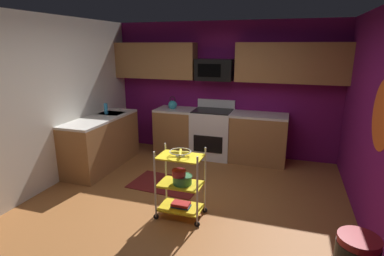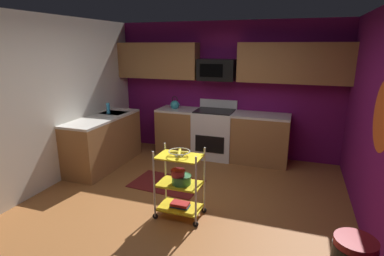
% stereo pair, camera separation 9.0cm
% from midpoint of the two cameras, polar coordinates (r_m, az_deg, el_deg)
% --- Properties ---
extents(floor, '(4.40, 4.80, 0.04)m').
position_cam_midpoint_polar(floor, '(4.32, -2.35, -14.97)').
color(floor, '#995B2D').
rests_on(floor, ground).
extents(wall_back, '(4.52, 0.06, 2.60)m').
position_cam_midpoint_polar(wall_back, '(6.13, 5.49, 7.15)').
color(wall_back, '#6B1156').
rests_on(wall_back, ground).
extents(wall_left, '(0.06, 4.80, 2.60)m').
position_cam_midpoint_polar(wall_left, '(5.06, -27.02, 3.84)').
color(wall_left, silver).
rests_on(wall_left, ground).
extents(wall_right, '(0.06, 4.80, 2.60)m').
position_cam_midpoint_polar(wall_right, '(3.71, 31.66, -0.39)').
color(wall_right, '#6B1156').
rests_on(wall_right, ground).
extents(wall_flower_decal, '(0.00, 0.76, 0.76)m').
position_cam_midpoint_polar(wall_flower_decal, '(3.71, 31.36, 2.05)').
color(wall_flower_decal, '#E5591E').
extents(counter_run, '(3.48, 2.23, 0.92)m').
position_cam_midpoint_polar(counter_run, '(5.81, -3.68, -1.71)').
color(counter_run, '#9E6B3D').
rests_on(counter_run, ground).
extents(oven_range, '(0.76, 0.65, 1.10)m').
position_cam_midpoint_polar(oven_range, '(6.02, 3.37, -0.95)').
color(oven_range, white).
rests_on(oven_range, ground).
extents(upper_cabinets, '(4.40, 0.33, 0.70)m').
position_cam_midpoint_polar(upper_cabinets, '(5.88, 5.48, 12.20)').
color(upper_cabinets, '#9E6B3D').
extents(microwave, '(0.70, 0.39, 0.40)m').
position_cam_midpoint_polar(microwave, '(5.91, 3.82, 10.79)').
color(microwave, black).
extents(rolling_cart, '(0.62, 0.37, 0.91)m').
position_cam_midpoint_polar(rolling_cart, '(3.94, -2.80, -10.40)').
color(rolling_cart, silver).
rests_on(rolling_cart, ground).
extents(fruit_bowl, '(0.27, 0.27, 0.07)m').
position_cam_midpoint_polar(fruit_bowl, '(3.77, -2.88, -4.59)').
color(fruit_bowl, silver).
rests_on(fruit_bowl, rolling_cart).
extents(mixing_bowl_large, '(0.25, 0.25, 0.11)m').
position_cam_midpoint_polar(mixing_bowl_large, '(3.90, -2.49, -9.56)').
color(mixing_bowl_large, '#387F4C').
rests_on(mixing_bowl_large, rolling_cart).
extents(mixing_bowl_small, '(0.18, 0.18, 0.08)m').
position_cam_midpoint_polar(mixing_bowl_small, '(3.84, -3.15, -8.36)').
color(mixing_bowl_small, maroon).
rests_on(mixing_bowl_small, rolling_cart).
extents(book_stack, '(0.25, 0.15, 0.06)m').
position_cam_midpoint_polar(book_stack, '(4.07, -2.74, -14.13)').
color(book_stack, '#1E4C8C').
rests_on(book_stack, rolling_cart).
extents(kettle, '(0.21, 0.18, 0.26)m').
position_cam_midpoint_polar(kettle, '(6.15, -4.05, 4.35)').
color(kettle, teal).
rests_on(kettle, counter_run).
extents(dish_soap_bottle, '(0.06, 0.06, 0.20)m').
position_cam_midpoint_polar(dish_soap_bottle, '(5.86, -16.20, 3.47)').
color(dish_soap_bottle, '#2D8CBF').
rests_on(dish_soap_bottle, counter_run).
extents(floor_rug, '(1.15, 0.78, 0.01)m').
position_cam_midpoint_polar(floor_rug, '(4.99, -5.39, -10.34)').
color(floor_rug, maroon).
rests_on(floor_rug, ground).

